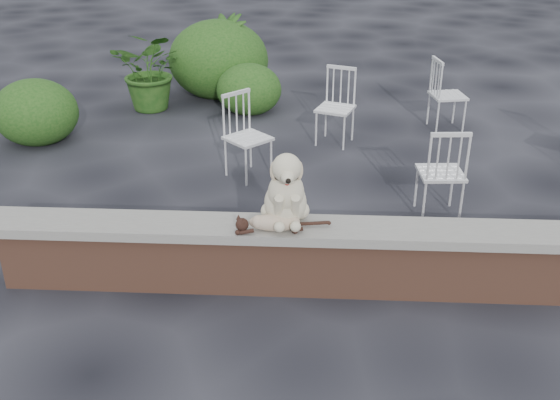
# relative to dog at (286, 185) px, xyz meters

# --- Properties ---
(ground) EXTENTS (60.00, 60.00, 0.00)m
(ground) POSITION_rel_dog_xyz_m (0.71, -0.07, -0.90)
(ground) COLOR black
(ground) RESTS_ON ground
(brick_wall) EXTENTS (6.00, 0.30, 0.50)m
(brick_wall) POSITION_rel_dog_xyz_m (0.71, -0.07, -0.65)
(brick_wall) COLOR brown
(brick_wall) RESTS_ON ground
(capstone) EXTENTS (6.20, 0.40, 0.08)m
(capstone) POSITION_rel_dog_xyz_m (0.71, -0.07, -0.36)
(capstone) COLOR slate
(capstone) RESTS_ON brick_wall
(dog) EXTENTS (0.48, 0.60, 0.64)m
(dog) POSITION_rel_dog_xyz_m (0.00, 0.00, 0.00)
(dog) COLOR beige
(dog) RESTS_ON capstone
(cat) EXTENTS (0.90, 0.31, 0.15)m
(cat) POSITION_rel_dog_xyz_m (-0.08, -0.15, -0.25)
(cat) COLOR tan
(cat) RESTS_ON capstone
(chair_e) EXTENTS (0.65, 0.65, 0.94)m
(chair_e) POSITION_rel_dog_xyz_m (1.96, 3.81, -0.43)
(chair_e) COLOR white
(chair_e) RESTS_ON ground
(chair_c) EXTENTS (0.60, 0.60, 0.94)m
(chair_c) POSITION_rel_dog_xyz_m (1.45, 1.30, -0.43)
(chair_c) COLOR white
(chair_c) RESTS_ON ground
(chair_a) EXTENTS (0.79, 0.79, 0.94)m
(chair_a) POSITION_rel_dog_xyz_m (-0.51, 2.13, -0.43)
(chair_a) COLOR white
(chair_a) RESTS_ON ground
(chair_b) EXTENTS (0.72, 0.72, 0.94)m
(chair_b) POSITION_rel_dog_xyz_m (0.47, 3.20, -0.43)
(chair_b) COLOR white
(chair_b) RESTS_ON ground
(potted_plant_a) EXTENTS (1.17, 1.06, 1.14)m
(potted_plant_a) POSITION_rel_dog_xyz_m (-2.09, 4.40, -0.33)
(potted_plant_a) COLOR #184313
(potted_plant_a) RESTS_ON ground
(potted_plant_b) EXTENTS (0.92, 0.92, 1.20)m
(potted_plant_b) POSITION_rel_dog_xyz_m (-1.15, 5.19, -0.30)
(potted_plant_b) COLOR #184313
(potted_plant_b) RESTS_ON ground
(shrubbery) EXTENTS (3.55, 3.26, 1.19)m
(shrubbery) POSITION_rel_dog_xyz_m (-1.62, 4.59, -0.43)
(shrubbery) COLOR #184313
(shrubbery) RESTS_ON ground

